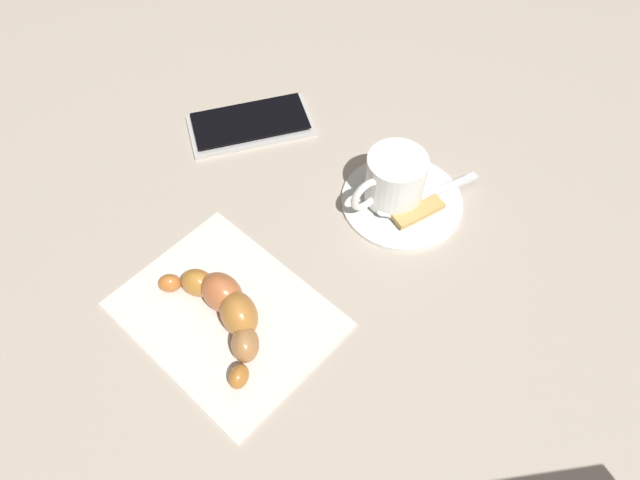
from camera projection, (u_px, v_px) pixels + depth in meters
name	position (u px, v px, depth m)	size (l,w,h in m)	color
ground_plane	(330.00, 258.00, 0.59)	(1.80, 1.80, 0.00)	#B2A393
saucer	(402.00, 200.00, 0.63)	(0.13, 0.13, 0.01)	white
espresso_cup	(394.00, 179.00, 0.61)	(0.09, 0.06, 0.06)	white
teaspoon	(410.00, 200.00, 0.62)	(0.13, 0.03, 0.01)	silver
sugar_packet	(419.00, 212.00, 0.61)	(0.06, 0.02, 0.01)	tan
napkin	(227.00, 314.00, 0.55)	(0.15, 0.20, 0.00)	silver
croissant	(225.00, 308.00, 0.54)	(0.07, 0.15, 0.04)	#B06B2A
cell_phone	(250.00, 124.00, 0.70)	(0.16, 0.11, 0.01)	#BCBBB7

